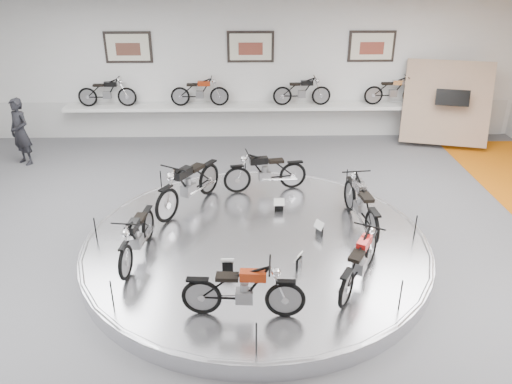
{
  "coord_description": "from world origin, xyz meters",
  "views": [
    {
      "loc": [
        -0.19,
        -7.74,
        5.14
      ],
      "look_at": [
        0.01,
        0.6,
        1.13
      ],
      "focal_mm": 35.0,
      "sensor_mm": 36.0,
      "label": 1
    }
  ],
  "objects_px": {
    "bike_f": "(360,261)",
    "display_platform": "(256,246)",
    "bike_b": "(265,171)",
    "bike_a": "(361,203)",
    "bike_e": "(243,290)",
    "bike_c": "(189,184)",
    "visitor": "(20,132)",
    "bike_d": "(137,235)",
    "shelf": "(251,107)"
  },
  "relations": [
    {
      "from": "bike_f",
      "to": "display_platform",
      "type": "bearing_deg",
      "value": 77.71
    },
    {
      "from": "display_platform",
      "to": "bike_b",
      "type": "xyz_separation_m",
      "value": [
        0.26,
        2.12,
        0.62
      ]
    },
    {
      "from": "bike_a",
      "to": "bike_e",
      "type": "bearing_deg",
      "value": 132.89
    },
    {
      "from": "bike_c",
      "to": "visitor",
      "type": "xyz_separation_m",
      "value": [
        -4.74,
        3.26,
        0.06
      ]
    },
    {
      "from": "bike_b",
      "to": "visitor",
      "type": "xyz_separation_m",
      "value": [
        -6.36,
        2.49,
        0.12
      ]
    },
    {
      "from": "display_platform",
      "to": "bike_a",
      "type": "relative_size",
      "value": 3.79
    },
    {
      "from": "bike_d",
      "to": "bike_e",
      "type": "relative_size",
      "value": 1.0
    },
    {
      "from": "bike_b",
      "to": "visitor",
      "type": "bearing_deg",
      "value": -31.35
    },
    {
      "from": "bike_e",
      "to": "visitor",
      "type": "bearing_deg",
      "value": 134.98
    },
    {
      "from": "display_platform",
      "to": "bike_f",
      "type": "bearing_deg",
      "value": -42.29
    },
    {
      "from": "shelf",
      "to": "bike_e",
      "type": "bearing_deg",
      "value": -91.6
    },
    {
      "from": "shelf",
      "to": "bike_c",
      "type": "distance_m",
      "value": 5.24
    },
    {
      "from": "visitor",
      "to": "bike_f",
      "type": "bearing_deg",
      "value": -5.27
    },
    {
      "from": "bike_a",
      "to": "bike_b",
      "type": "bearing_deg",
      "value": 40.79
    },
    {
      "from": "display_platform",
      "to": "bike_a",
      "type": "distance_m",
      "value": 2.18
    },
    {
      "from": "bike_d",
      "to": "bike_f",
      "type": "height_order",
      "value": "bike_f"
    },
    {
      "from": "bike_e",
      "to": "visitor",
      "type": "xyz_separation_m",
      "value": [
        -5.86,
        6.78,
        0.14
      ]
    },
    {
      "from": "bike_d",
      "to": "bike_f",
      "type": "xyz_separation_m",
      "value": [
        3.68,
        -0.88,
        0.0
      ]
    },
    {
      "from": "bike_a",
      "to": "bike_d",
      "type": "height_order",
      "value": "bike_a"
    },
    {
      "from": "shelf",
      "to": "bike_b",
      "type": "height_order",
      "value": "bike_b"
    },
    {
      "from": "display_platform",
      "to": "bike_d",
      "type": "xyz_separation_m",
      "value": [
        -2.07,
        -0.58,
        0.6
      ]
    },
    {
      "from": "bike_b",
      "to": "bike_f",
      "type": "relative_size",
      "value": 1.04
    },
    {
      "from": "bike_c",
      "to": "bike_f",
      "type": "height_order",
      "value": "bike_c"
    },
    {
      "from": "bike_e",
      "to": "bike_f",
      "type": "bearing_deg",
      "value": 25.15
    },
    {
      "from": "display_platform",
      "to": "shelf",
      "type": "distance_m",
      "value": 6.46
    },
    {
      "from": "shelf",
      "to": "bike_e",
      "type": "xyz_separation_m",
      "value": [
        -0.24,
        -8.57,
        -0.25
      ]
    },
    {
      "from": "shelf",
      "to": "bike_a",
      "type": "xyz_separation_m",
      "value": [
        2.03,
        -5.93,
        -0.2
      ]
    },
    {
      "from": "display_platform",
      "to": "visitor",
      "type": "xyz_separation_m",
      "value": [
        -6.1,
        4.61,
        0.74
      ]
    },
    {
      "from": "display_platform",
      "to": "bike_e",
      "type": "distance_m",
      "value": 2.26
    },
    {
      "from": "bike_f",
      "to": "visitor",
      "type": "distance_m",
      "value": 9.81
    },
    {
      "from": "shelf",
      "to": "bike_a",
      "type": "bearing_deg",
      "value": -71.09
    },
    {
      "from": "display_platform",
      "to": "bike_a",
      "type": "height_order",
      "value": "bike_a"
    },
    {
      "from": "bike_a",
      "to": "display_platform",
      "type": "bearing_deg",
      "value": 96.61
    },
    {
      "from": "bike_e",
      "to": "visitor",
      "type": "height_order",
      "value": "visitor"
    },
    {
      "from": "bike_b",
      "to": "visitor",
      "type": "height_order",
      "value": "visitor"
    },
    {
      "from": "shelf",
      "to": "bike_d",
      "type": "height_order",
      "value": "bike_d"
    },
    {
      "from": "visitor",
      "to": "bike_c",
      "type": "bearing_deg",
      "value": -1.61
    },
    {
      "from": "bike_b",
      "to": "bike_d",
      "type": "distance_m",
      "value": 3.57
    },
    {
      "from": "bike_a",
      "to": "bike_b",
      "type": "relative_size",
      "value": 1.06
    },
    {
      "from": "display_platform",
      "to": "shelf",
      "type": "bearing_deg",
      "value": 90.0
    },
    {
      "from": "shelf",
      "to": "display_platform",
      "type": "bearing_deg",
      "value": -90.0
    },
    {
      "from": "bike_c",
      "to": "bike_e",
      "type": "height_order",
      "value": "bike_c"
    },
    {
      "from": "bike_c",
      "to": "bike_a",
      "type": "bearing_deg",
      "value": 106.46
    },
    {
      "from": "bike_a",
      "to": "bike_f",
      "type": "height_order",
      "value": "bike_a"
    },
    {
      "from": "shelf",
      "to": "bike_e",
      "type": "distance_m",
      "value": 8.58
    },
    {
      "from": "display_platform",
      "to": "bike_a",
      "type": "bearing_deg",
      "value": 12.97
    },
    {
      "from": "bike_b",
      "to": "bike_c",
      "type": "distance_m",
      "value": 1.79
    },
    {
      "from": "shelf",
      "to": "bike_a",
      "type": "relative_size",
      "value": 6.52
    },
    {
      "from": "display_platform",
      "to": "bike_e",
      "type": "bearing_deg",
      "value": -96.3
    },
    {
      "from": "bike_c",
      "to": "bike_e",
      "type": "relative_size",
      "value": 1.18
    }
  ]
}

